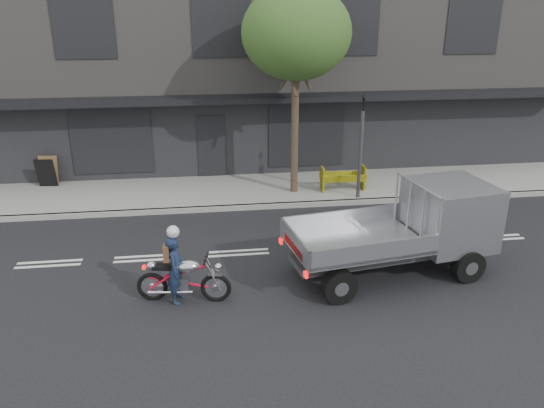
{
  "coord_description": "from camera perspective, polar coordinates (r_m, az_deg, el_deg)",
  "views": [
    {
      "loc": [
        -0.77,
        -12.58,
        6.22
      ],
      "look_at": [
        0.96,
        0.5,
        1.15
      ],
      "focal_mm": 35.0,
      "sensor_mm": 36.0,
      "label": 1
    }
  ],
  "objects": [
    {
      "name": "building_main",
      "position": [
        24.0,
        -5.87,
        15.61
      ],
      "size": [
        26.0,
        10.0,
        8.0
      ],
      "primitive_type": "cube",
      "color": "slate",
      "rests_on": "ground"
    },
    {
      "name": "construction_barrier",
      "position": [
        18.05,
        7.81,
        2.61
      ],
      "size": [
        1.54,
        0.66,
        0.85
      ],
      "primitive_type": null,
      "rotation": [
        0.0,
        0.0,
        -0.04
      ],
      "color": "yellow",
      "rests_on": "sidewalk"
    },
    {
      "name": "kerb",
      "position": [
        16.86,
        -4.39,
        -0.41
      ],
      "size": [
        32.0,
        0.2,
        0.15
      ],
      "primitive_type": "cube",
      "color": "gray",
      "rests_on": "ground"
    },
    {
      "name": "motorcycle",
      "position": [
        11.85,
        -9.51,
        -7.86
      ],
      "size": [
        2.08,
        0.61,
        1.08
      ],
      "rotation": [
        0.0,
        0.0,
        -0.17
      ],
      "color": "black",
      "rests_on": "ground"
    },
    {
      "name": "ground",
      "position": [
        14.06,
        -3.63,
        -5.28
      ],
      "size": [
        80.0,
        80.0,
        0.0
      ],
      "primitive_type": "plane",
      "color": "black",
      "rests_on": "ground"
    },
    {
      "name": "traffic_light_pole",
      "position": [
        17.31,
        9.49,
        5.43
      ],
      "size": [
        0.12,
        0.12,
        3.5
      ],
      "color": "#2D2D30",
      "rests_on": "ground"
    },
    {
      "name": "sandwich_board",
      "position": [
        19.91,
        -23.14,
        3.09
      ],
      "size": [
        0.69,
        0.5,
        1.02
      ],
      "primitive_type": null,
      "rotation": [
        0.0,
        0.0,
        -0.11
      ],
      "color": "black",
      "rests_on": "sidewalk"
    },
    {
      "name": "rider",
      "position": [
        11.75,
        -10.31,
        -6.96
      ],
      "size": [
        0.46,
        0.62,
        1.55
      ],
      "primitive_type": "imported",
      "rotation": [
        0.0,
        0.0,
        1.41
      ],
      "color": "#15213B",
      "rests_on": "ground"
    },
    {
      "name": "flatbed_ute",
      "position": [
        13.35,
        16.91,
        -1.61
      ],
      "size": [
        5.12,
        2.7,
        2.26
      ],
      "rotation": [
        0.0,
        0.0,
        0.16
      ],
      "color": "black",
      "rests_on": "ground"
    },
    {
      "name": "street_tree",
      "position": [
        17.07,
        2.63,
        17.84
      ],
      "size": [
        3.4,
        3.4,
        6.74
      ],
      "color": "#382B21",
      "rests_on": "ground"
    },
    {
      "name": "sidewalk",
      "position": [
        18.36,
        -4.69,
        1.4
      ],
      "size": [
        32.0,
        3.2,
        0.15
      ],
      "primitive_type": "cube",
      "color": "gray",
      "rests_on": "ground"
    }
  ]
}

